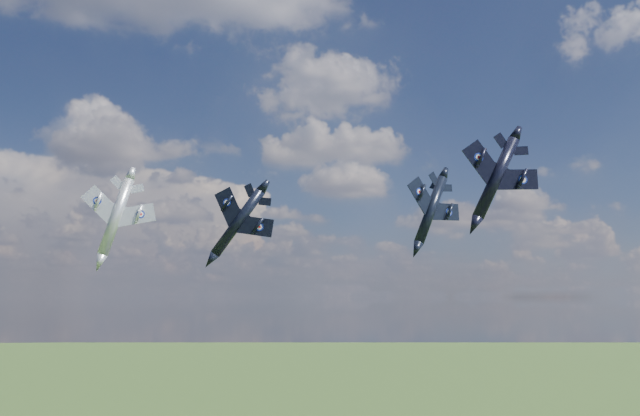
{
  "coord_description": "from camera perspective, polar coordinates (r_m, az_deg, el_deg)",
  "views": [
    {
      "loc": [
        -9.14,
        -64.9,
        71.98
      ],
      "look_at": [
        0.7,
        12.65,
        83.18
      ],
      "focal_mm": 35.0,
      "sensor_mm": 36.0,
      "label": 1
    }
  ],
  "objects": [
    {
      "name": "jet_right_navy",
      "position": [
        67.22,
        15.8,
        2.66
      ],
      "size": [
        10.21,
        13.39,
        6.49
      ],
      "primitive_type": null,
      "rotation": [
        0.0,
        0.47,
        -0.07
      ],
      "color": "black"
    },
    {
      "name": "jet_lead_navy",
      "position": [
        77.21,
        -7.51,
        -1.3
      ],
      "size": [
        12.86,
        15.41,
        7.84
      ],
      "primitive_type": null,
      "rotation": [
        0.0,
        0.64,
        -0.31
      ],
      "color": "black"
    },
    {
      "name": "jet_left_silver",
      "position": [
        81.8,
        -18.15,
        -0.76
      ],
      "size": [
        11.25,
        14.45,
        5.49
      ],
      "primitive_type": null,
      "rotation": [
        0.0,
        0.28,
        0.07
      ],
      "color": "#A6A9B0"
    },
    {
      "name": "jet_high_navy",
      "position": [
        98.51,
        10.11,
        -0.17
      ],
      "size": [
        17.01,
        19.38,
        8.02
      ],
      "primitive_type": null,
      "rotation": [
        0.0,
        0.45,
        0.38
      ],
      "color": "black"
    }
  ]
}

